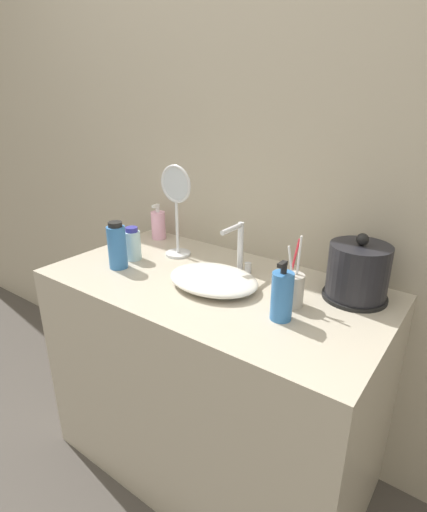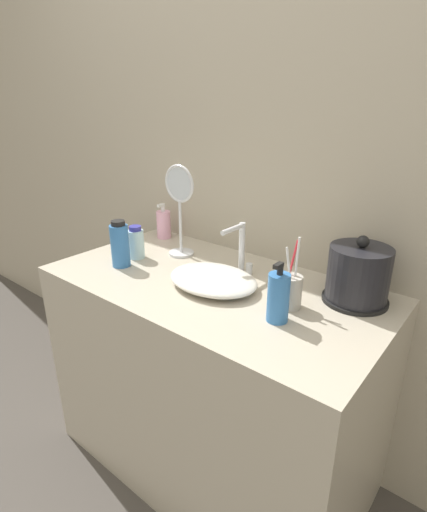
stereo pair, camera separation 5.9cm
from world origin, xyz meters
name	(u,v)px [view 2 (the right image)]	position (x,y,z in m)	size (l,w,h in m)	color
wall_back	(270,134)	(0.00, 0.65, 1.30)	(6.00, 0.04, 2.60)	#ADA38E
vanity_counter	(212,379)	(0.00, 0.32, 0.41)	(1.20, 0.63, 0.82)	#B7AD99
sink_basin	(213,279)	(0.02, 0.29, 0.85)	(0.32, 0.24, 0.05)	silver
faucet	(241,246)	(0.03, 0.44, 0.93)	(0.06, 0.13, 0.19)	silver
electric_kettle	(358,277)	(0.44, 0.49, 0.91)	(0.20, 0.20, 0.22)	black
toothbrush_cup	(291,291)	(0.30, 0.33, 0.88)	(0.07, 0.07, 0.23)	#B7B2A8
lotion_bottle	(164,224)	(-0.48, 0.55, 0.89)	(0.06, 0.06, 0.16)	#EAA8C6
shampoo_bottle	(136,243)	(-0.38, 0.31, 0.89)	(0.06, 0.06, 0.13)	silver
mouthwash_bottle	(120,245)	(-0.36, 0.21, 0.91)	(0.07, 0.07, 0.18)	#3370B7
hand_cream_bottle	(278,297)	(0.31, 0.23, 0.90)	(0.06, 0.06, 0.18)	#3370B7
vanity_mirror	(180,203)	(-0.27, 0.45, 1.04)	(0.15, 0.10, 0.37)	silver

